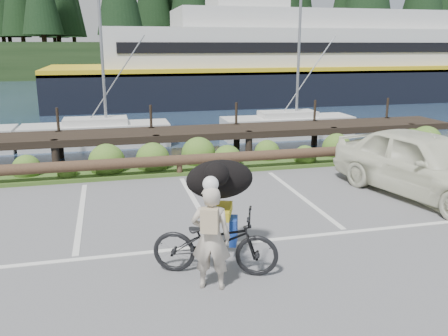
% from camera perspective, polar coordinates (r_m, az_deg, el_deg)
% --- Properties ---
extents(ground, '(72.00, 72.00, 0.00)m').
position_cam_1_polar(ground, '(9.29, -1.01, -8.30)').
color(ground, '#5B5B5D').
extents(harbor_backdrop, '(170.00, 160.00, 30.00)m').
position_cam_1_polar(harbor_backdrop, '(86.92, -12.64, 11.88)').
color(harbor_backdrop, '#1C2D43').
rests_on(harbor_backdrop, ground).
extents(vegetation_strip, '(34.00, 1.60, 0.10)m').
position_cam_1_polar(vegetation_strip, '(14.23, -5.78, 0.02)').
color(vegetation_strip, '#3D5B21').
rests_on(vegetation_strip, ground).
extents(log_rail, '(32.00, 0.30, 0.60)m').
position_cam_1_polar(log_rail, '(13.58, -5.35, -0.91)').
color(log_rail, '#443021').
rests_on(log_rail, ground).
extents(bicycle, '(2.16, 1.37, 1.07)m').
position_cam_1_polar(bicycle, '(7.72, -1.07, -8.93)').
color(bicycle, black).
rests_on(bicycle, ground).
extents(cyclist, '(0.69, 0.57, 1.64)m').
position_cam_1_polar(cyclist, '(7.17, -1.57, -8.37)').
color(cyclist, '#BBAF9E').
rests_on(cyclist, ground).
extents(dog, '(0.93, 1.29, 0.67)m').
position_cam_1_polar(dog, '(8.03, -0.51, -1.36)').
color(dog, black).
rests_on(dog, bicycle).
extents(parked_car, '(3.05, 5.13, 1.64)m').
position_cam_1_polar(parked_car, '(12.49, 22.88, 0.49)').
color(parked_car, silver).
rests_on(parked_car, ground).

